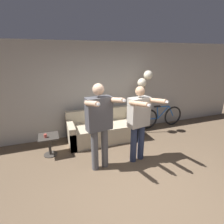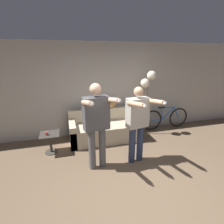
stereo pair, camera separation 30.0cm
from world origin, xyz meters
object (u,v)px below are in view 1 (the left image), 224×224
(floor_lamp, at_px, (145,83))
(cup, at_px, (45,136))
(couch, at_px, (103,130))
(cat, at_px, (108,105))
(side_table, at_px, (49,141))
(person_left, at_px, (99,121))
(person_right, at_px, (139,120))
(bicycle, at_px, (161,117))

(floor_lamp, xyz_separation_m, cup, (-2.70, -0.40, -0.98))
(couch, xyz_separation_m, cat, (0.25, 0.30, 0.61))
(floor_lamp, height_order, side_table, floor_lamp)
(cup, bearing_deg, floor_lamp, 8.43)
(floor_lamp, relative_size, cup, 24.04)
(person_left, bearing_deg, person_right, -8.90)
(person_left, relative_size, floor_lamp, 0.96)
(person_left, bearing_deg, floor_lamp, 27.68)
(person_right, height_order, cup, person_right)
(cat, xyz_separation_m, side_table, (-1.66, -0.63, -0.55))
(cup, bearing_deg, bicycle, 9.97)
(person_right, bearing_deg, side_table, 143.92)
(person_right, bearing_deg, cup, 145.90)
(floor_lamp, relative_size, side_table, 3.76)
(couch, bearing_deg, person_left, -109.64)
(person_left, height_order, person_right, person_left)
(person_right, relative_size, floor_lamp, 0.90)
(cup, xyz_separation_m, bicycle, (3.50, 0.62, -0.19))
(cat, relative_size, cup, 5.15)
(cup, distance_m, bicycle, 3.56)
(cat, distance_m, floor_lamp, 1.19)
(floor_lamp, bearing_deg, couch, -179.18)
(person_right, relative_size, bicycle, 1.06)
(couch, bearing_deg, floor_lamp, 0.82)
(floor_lamp, bearing_deg, cup, -171.57)
(person_left, distance_m, side_table, 1.49)
(person_left, relative_size, person_right, 1.06)
(cat, bearing_deg, side_table, -159.16)
(couch, relative_size, side_table, 3.87)
(couch, distance_m, person_left, 1.49)
(person_left, xyz_separation_m, floor_lamp, (1.66, 1.23, 0.46))
(person_left, xyz_separation_m, cat, (0.68, 1.51, -0.15))
(side_table, distance_m, bicycle, 3.48)
(person_right, distance_m, cat, 1.52)
(person_right, xyz_separation_m, bicycle, (1.60, 1.44, -0.63))
(person_right, xyz_separation_m, cat, (-0.18, 1.51, -0.07))
(person_left, distance_m, bicycle, 2.94)
(side_table, distance_m, cup, 0.19)
(person_left, bearing_deg, side_table, 129.38)
(bicycle, bearing_deg, person_left, -149.63)
(couch, height_order, cat, cat)
(bicycle, bearing_deg, side_table, -170.67)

